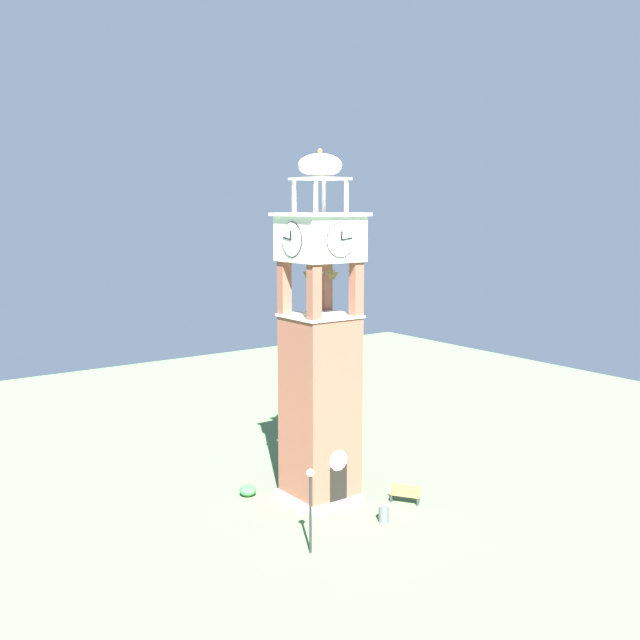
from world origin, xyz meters
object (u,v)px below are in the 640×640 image
object	(u,v)px
clock_tower	(320,361)
park_bench	(405,494)
trash_bin	(384,514)
lamp_post	(310,495)

from	to	relation	value
clock_tower	park_bench	distance (m)	8.49
clock_tower	trash_bin	distance (m)	8.52
park_bench	trash_bin	bearing A→B (deg)	-154.91
lamp_post	park_bench	bearing A→B (deg)	13.91
clock_tower	park_bench	bearing A→B (deg)	-45.26
park_bench	lamp_post	distance (m)	8.13
clock_tower	trash_bin	size ratio (longest dim) A/B	23.32
clock_tower	trash_bin	xyz separation A→B (m)	(0.68, -4.50, -7.20)
clock_tower	park_bench	size ratio (longest dim) A/B	11.84
clock_tower	park_bench	xyz separation A→B (m)	(3.26, -3.29, -7.12)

